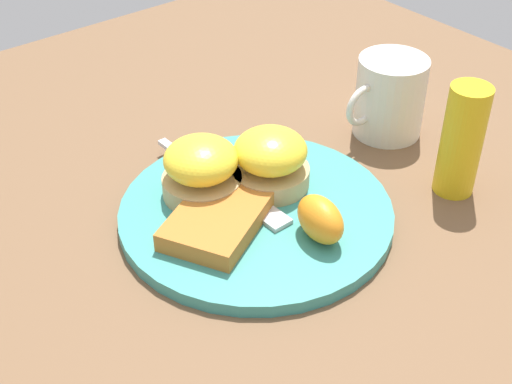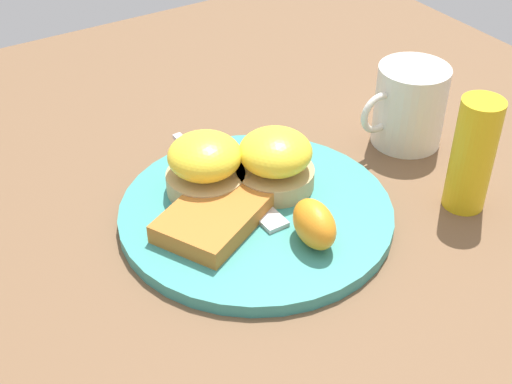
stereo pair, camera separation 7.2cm
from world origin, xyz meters
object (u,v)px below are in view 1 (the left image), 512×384
Objects in this scene: hashbrown_patty at (221,221)px; orange_wedge at (320,219)px; condiment_bottle at (462,141)px; cup at (389,97)px; fork at (225,187)px; sandwich_benedict_left at (270,160)px; sandwich_benedict_right at (201,169)px.

hashbrown_patty is 1.92× the size of orange_wedge.
cup is at bearing -103.72° from condiment_bottle.
fork is 0.24m from cup.
condiment_bottle is (-0.18, 0.02, 0.03)m from orange_wedge.
hashbrown_patty is 1.01× the size of cup.
condiment_bottle reaches higher than sandwich_benedict_left.
sandwich_benedict_left is 0.20m from condiment_bottle.
orange_wedge is (-0.07, 0.07, 0.01)m from hashbrown_patty.
cup reaches higher than fork.
hashbrown_patty is (0.09, 0.03, -0.02)m from sandwich_benedict_left.
sandwich_benedict_left is at bearing -101.29° from orange_wedge.
condiment_bottle reaches higher than hashbrown_patty.
orange_wedge reaches higher than fork.
sandwich_benedict_left is 0.73× the size of hashbrown_patty.
cup is at bearing 174.84° from sandwich_benedict_right.
sandwich_benedict_right is 0.26m from cup.
hashbrown_patty is at bearing 17.54° from sandwich_benedict_left.
condiment_bottle is (-0.21, 0.14, 0.05)m from fork.
condiment_bottle is at bearing 173.24° from orange_wedge.
cup is at bearing 176.41° from fork.
cup is (-0.24, 0.01, 0.03)m from fork.
cup is at bearing -172.63° from hashbrown_patty.
hashbrown_patty is 0.55× the size of fork.
fork is (-0.02, 0.01, -0.03)m from sandwich_benedict_right.
cup is 0.13m from condiment_bottle.
sandwich_benedict_right is at bearing -33.57° from condiment_bottle.
orange_wedge is 0.29× the size of fork.
sandwich_benedict_left reaches higher than hashbrown_patty.
hashbrown_patty reaches higher than fork.
cup is (-0.21, -0.11, 0.01)m from orange_wedge.
orange_wedge is at bearing 101.21° from fork.
sandwich_benedict_left is 0.09m from hashbrown_patty.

